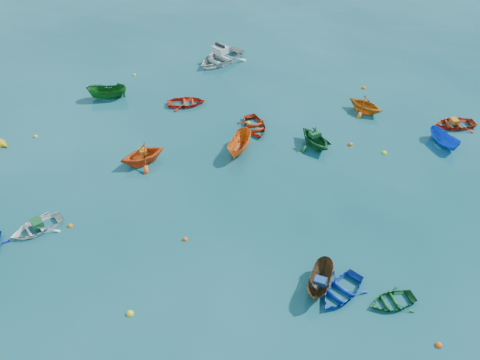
# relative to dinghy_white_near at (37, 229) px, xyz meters

# --- Properties ---
(ground) EXTENTS (160.00, 160.00, 0.00)m
(ground) POSITION_rel_dinghy_white_near_xyz_m (10.76, 1.16, 0.00)
(ground) COLOR #093A44
(ground) RESTS_ON ground
(dinghy_white_near) EXTENTS (3.50, 3.58, 0.61)m
(dinghy_white_near) POSITION_rel_dinghy_white_near_xyz_m (0.00, 0.00, 0.00)
(dinghy_white_near) COLOR white
(dinghy_white_near) RESTS_ON ground
(sampan_brown_mid) EXTENTS (1.58, 3.04, 1.12)m
(sampan_brown_mid) POSITION_rel_dinghy_white_near_xyz_m (16.32, -0.91, 0.00)
(sampan_brown_mid) COLOR #52361D
(sampan_brown_mid) RESTS_ON ground
(dinghy_blue_se) EXTENTS (3.29, 3.58, 0.61)m
(dinghy_blue_se) POSITION_rel_dinghy_white_near_xyz_m (17.39, -1.08, 0.00)
(dinghy_blue_se) COLOR #0F38C0
(dinghy_blue_se) RESTS_ON ground
(dinghy_orange_w) EXTENTS (4.07, 4.03, 1.62)m
(dinghy_orange_w) POSITION_rel_dinghy_white_near_xyz_m (3.86, 7.16, 0.00)
(dinghy_orange_w) COLOR #D94A14
(dinghy_orange_w) RESTS_ON ground
(dinghy_green_e) EXTENTS (2.93, 2.63, 0.50)m
(dinghy_green_e) POSITION_rel_dinghy_white_near_xyz_m (19.90, -1.17, 0.00)
(dinghy_green_e) COLOR #145621
(dinghy_green_e) RESTS_ON ground
(dinghy_red_nw) EXTENTS (3.51, 2.97, 0.62)m
(dinghy_red_nw) POSITION_rel_dinghy_white_near_xyz_m (4.62, 14.97, 0.00)
(dinghy_red_nw) COLOR red
(dinghy_red_nw) RESTS_ON ground
(sampan_orange_n) EXTENTS (1.61, 3.34, 1.24)m
(sampan_orange_n) POSITION_rel_dinghy_white_near_xyz_m (10.02, 9.73, 0.00)
(sampan_orange_n) COLOR orange
(sampan_orange_n) RESTS_ON ground
(dinghy_green_n) EXTENTS (3.86, 3.91, 1.56)m
(dinghy_green_n) POSITION_rel_dinghy_white_near_xyz_m (15.11, 11.34, 0.00)
(dinghy_green_n) COLOR #135323
(dinghy_green_n) RESTS_ON ground
(dinghy_red_ne) EXTENTS (3.59, 2.99, 0.64)m
(dinghy_red_ne) POSITION_rel_dinghy_white_near_xyz_m (25.25, 15.93, 0.00)
(dinghy_red_ne) COLOR #AE280E
(dinghy_red_ne) RESTS_ON ground
(sampan_blue_far) EXTENTS (2.39, 2.80, 1.05)m
(sampan_blue_far) POSITION_rel_dinghy_white_near_xyz_m (24.13, 13.33, 0.00)
(sampan_blue_far) COLOR blue
(sampan_blue_far) RESTS_ON ground
(dinghy_red_far) EXTENTS (3.37, 3.74, 0.64)m
(dinghy_red_far) POSITION_rel_dinghy_white_near_xyz_m (10.59, 12.69, 0.00)
(dinghy_red_far) COLOR #B0280E
(dinghy_red_far) RESTS_ON ground
(dinghy_orange_far) EXTENTS (3.70, 3.57, 1.50)m
(dinghy_orange_far) POSITION_rel_dinghy_white_near_xyz_m (18.64, 16.67, 0.00)
(dinghy_orange_far) COLOR #C46612
(dinghy_orange_far) RESTS_ON ground
(sampan_green_far) EXTENTS (3.37, 2.12, 1.22)m
(sampan_green_far) POSITION_rel_dinghy_white_near_xyz_m (-1.97, 14.68, 0.00)
(sampan_green_far) COLOR #145616
(sampan_green_far) RESTS_ON ground
(motorboat_white) EXTENTS (5.60, 6.04, 1.62)m
(motorboat_white) POSITION_rel_dinghy_white_near_xyz_m (5.59, 22.91, 0.00)
(motorboat_white) COLOR silver
(motorboat_white) RESTS_ON ground
(tarp_green_a) EXTENTS (0.92, 0.91, 0.36)m
(tarp_green_a) POSITION_rel_dinghy_white_near_xyz_m (0.07, 0.08, 0.48)
(tarp_green_a) COLOR #134E27
(tarp_green_a) RESTS_ON dinghy_white_near
(tarp_blue_a) EXTENTS (0.65, 0.54, 0.28)m
(tarp_blue_a) POSITION_rel_dinghy_white_near_xyz_m (16.29, -1.06, 0.70)
(tarp_blue_a) COLOR navy
(tarp_blue_a) RESTS_ON sampan_brown_mid
(tarp_orange_a) EXTENTS (0.72, 0.73, 0.28)m
(tarp_orange_a) POSITION_rel_dinghy_white_near_xyz_m (3.90, 7.20, 0.95)
(tarp_orange_a) COLOR #C06113
(tarp_orange_a) RESTS_ON dinghy_orange_w
(tarp_green_b) EXTENTS (0.87, 0.85, 0.34)m
(tarp_green_b) POSITION_rel_dinghy_white_near_xyz_m (15.04, 11.42, 0.95)
(tarp_green_b) COLOR #134E26
(tarp_green_b) RESTS_ON dinghy_green_n
(tarp_orange_b) EXTENTS (0.63, 0.73, 0.30)m
(tarp_orange_b) POSITION_rel_dinghy_white_near_xyz_m (25.16, 15.90, 0.47)
(tarp_orange_b) COLOR orange
(tarp_orange_b) RESTS_ON dinghy_red_ne
(buoy_or_a) EXTENTS (0.31, 0.31, 0.31)m
(buoy_or_a) POSITION_rel_dinghy_white_near_xyz_m (1.75, 0.61, 0.00)
(buoy_or_a) COLOR #CF660B
(buoy_or_a) RESTS_ON ground
(buoy_ye_a) EXTENTS (0.37, 0.37, 0.37)m
(buoy_ye_a) POSITION_rel_dinghy_white_near_xyz_m (7.37, -4.30, 0.00)
(buoy_ye_a) COLOR yellow
(buoy_ye_a) RESTS_ON ground
(buoy_or_b) EXTENTS (0.33, 0.33, 0.33)m
(buoy_or_b) POSITION_rel_dinghy_white_near_xyz_m (21.92, -3.12, 0.00)
(buoy_or_b) COLOR #E64A0C
(buoy_or_b) RESTS_ON ground
(buoy_ye_b) EXTENTS (0.31, 0.31, 0.31)m
(buoy_ye_b) POSITION_rel_dinghy_white_near_xyz_m (-4.95, 8.49, 0.00)
(buoy_ye_b) COLOR gold
(buoy_ye_b) RESTS_ON ground
(buoy_or_c) EXTENTS (0.30, 0.30, 0.30)m
(buoy_or_c) POSITION_rel_dinghy_white_near_xyz_m (8.63, 0.91, 0.00)
(buoy_or_c) COLOR #D4570B
(buoy_or_c) RESTS_ON ground
(buoy_ye_c) EXTENTS (0.39, 0.39, 0.39)m
(buoy_ye_c) POSITION_rel_dinghy_white_near_xyz_m (9.98, 13.25, 0.00)
(buoy_ye_c) COLOR gold
(buoy_ye_c) RESTS_ON ground
(buoy_or_d) EXTENTS (0.38, 0.38, 0.38)m
(buoy_or_d) POSITION_rel_dinghy_white_near_xyz_m (17.65, 11.96, 0.00)
(buoy_or_d) COLOR #CF5D0B
(buoy_or_d) RESTS_ON ground
(buoy_ye_d) EXTENTS (0.31, 0.31, 0.31)m
(buoy_ye_d) POSITION_rel_dinghy_white_near_xyz_m (-1.30, 18.83, 0.00)
(buoy_ye_d) COLOR yellow
(buoy_ye_d) RESTS_ON ground
(buoy_or_e) EXTENTS (0.36, 0.36, 0.36)m
(buoy_or_e) POSITION_rel_dinghy_white_near_xyz_m (18.60, 20.43, 0.00)
(buoy_or_e) COLOR #E15B0C
(buoy_or_e) RESTS_ON ground
(buoy_ye_e) EXTENTS (0.36, 0.36, 0.36)m
(buoy_ye_e) POSITION_rel_dinghy_white_near_xyz_m (19.99, 11.43, 0.00)
(buoy_ye_e) COLOR yellow
(buoy_ye_e) RESTS_ON ground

